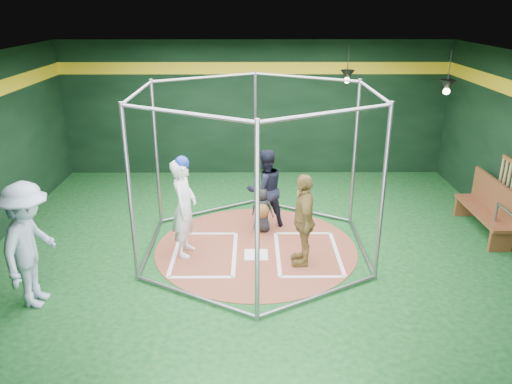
{
  "coord_description": "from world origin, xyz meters",
  "views": [
    {
      "loc": [
        -0.06,
        -8.46,
        4.36
      ],
      "look_at": [
        0.0,
        0.1,
        1.1
      ],
      "focal_mm": 35.0,
      "sensor_mm": 36.0,
      "label": 1
    }
  ],
  "objects_px": {
    "visitor_leopard": "(303,220)",
    "umpire": "(265,189)",
    "dugout_bench": "(488,206)",
    "batter_figure": "(184,207)"
  },
  "relations": [
    {
      "from": "batter_figure",
      "to": "visitor_leopard",
      "type": "bearing_deg",
      "value": -9.94
    },
    {
      "from": "batter_figure",
      "to": "dugout_bench",
      "type": "height_order",
      "value": "batter_figure"
    },
    {
      "from": "visitor_leopard",
      "to": "umpire",
      "type": "height_order",
      "value": "visitor_leopard"
    },
    {
      "from": "dugout_bench",
      "to": "umpire",
      "type": "bearing_deg",
      "value": 176.2
    },
    {
      "from": "batter_figure",
      "to": "visitor_leopard",
      "type": "height_order",
      "value": "batter_figure"
    },
    {
      "from": "visitor_leopard",
      "to": "dugout_bench",
      "type": "xyz_separation_m",
      "value": [
        3.82,
        1.26,
        -0.28
      ]
    },
    {
      "from": "visitor_leopard",
      "to": "batter_figure",
      "type": "bearing_deg",
      "value": -99.94
    },
    {
      "from": "batter_figure",
      "to": "dugout_bench",
      "type": "relative_size",
      "value": 0.99
    },
    {
      "from": "umpire",
      "to": "dugout_bench",
      "type": "height_order",
      "value": "umpire"
    },
    {
      "from": "visitor_leopard",
      "to": "umpire",
      "type": "relative_size",
      "value": 1.01
    }
  ]
}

